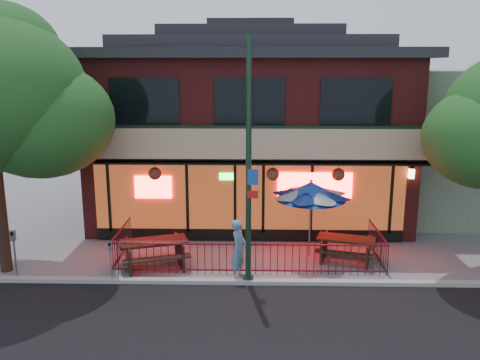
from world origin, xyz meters
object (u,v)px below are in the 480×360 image
(pedestrian, at_px, (239,249))
(parking_meter_near, at_px, (110,255))
(picnic_table_right, at_px, (346,246))
(parking_meter_far, at_px, (14,247))
(patio_umbrella, at_px, (311,191))
(street_light, at_px, (249,178))
(picnic_table_left, at_px, (154,249))

(pedestrian, height_order, parking_meter_near, pedestrian)
(picnic_table_right, bearing_deg, parking_meter_far, -169.98)
(patio_umbrella, xyz_separation_m, parking_meter_far, (-8.87, -2.23, -1.17))
(street_light, relative_size, picnic_table_left, 2.87)
(pedestrian, bearing_deg, parking_meter_far, 110.11)
(pedestrian, xyz_separation_m, parking_meter_far, (-6.56, -0.34, 0.15))
(pedestrian, bearing_deg, picnic_table_right, -50.23)
(street_light, height_order, patio_umbrella, street_light)
(pedestrian, xyz_separation_m, parking_meter_near, (-3.71, -0.42, -0.05))
(picnic_table_left, height_order, parking_meter_far, parking_meter_far)
(picnic_table_right, relative_size, parking_meter_far, 1.39)
(parking_meter_near, bearing_deg, street_light, 1.11)
(street_light, xyz_separation_m, patio_umbrella, (2.02, 2.23, -0.93))
(street_light, xyz_separation_m, picnic_table_right, (3.15, 1.77, -2.64))
(picnic_table_left, height_order, patio_umbrella, patio_umbrella)
(parking_meter_far, bearing_deg, picnic_table_right, 10.02)
(picnic_table_left, xyz_separation_m, parking_meter_far, (-3.89, -1.10, 0.47))
(picnic_table_left, bearing_deg, parking_meter_far, -164.20)
(picnic_table_left, xyz_separation_m, parking_meter_near, (-1.04, -1.18, 0.27))
(picnic_table_right, xyz_separation_m, parking_meter_near, (-7.15, -1.85, 0.34))
(picnic_table_left, distance_m, parking_meter_near, 1.60)
(parking_meter_far, bearing_deg, pedestrian, 2.93)
(street_light, distance_m, picnic_table_left, 4.07)
(parking_meter_far, bearing_deg, patio_umbrella, 14.10)
(picnic_table_right, bearing_deg, street_light, -150.68)
(parking_meter_near, height_order, parking_meter_far, parking_meter_far)
(patio_umbrella, distance_m, pedestrian, 3.26)
(picnic_table_left, height_order, pedestrian, pedestrian)
(picnic_table_left, bearing_deg, parking_meter_near, -131.47)
(street_light, xyz_separation_m, picnic_table_left, (-2.96, 1.10, -2.57))
(patio_umbrella, bearing_deg, pedestrian, -140.64)
(pedestrian, relative_size, parking_meter_far, 1.17)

